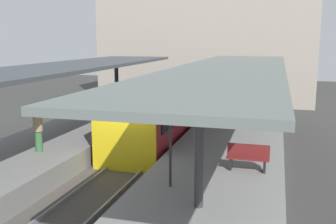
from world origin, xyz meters
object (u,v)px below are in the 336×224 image
object	(u,v)px
platform_bench	(248,157)
commuter_train	(169,106)
platform_sign	(170,133)
passenger_near_bench	(38,130)

from	to	relation	value
platform_bench	commuter_train	bearing A→B (deg)	122.81
commuter_train	platform_sign	size ratio (longest dim) A/B	5.97
commuter_train	passenger_near_bench	size ratio (longest dim) A/B	7.94
platform_bench	platform_sign	bearing A→B (deg)	-134.30
platform_bench	platform_sign	xyz separation A→B (m)	(-2.09, -2.15, 1.16)
platform_sign	passenger_near_bench	xyz separation A→B (m)	(-5.90, 2.20, -0.76)
commuter_train	passenger_near_bench	xyz separation A→B (m)	(-3.19, -7.40, 0.13)
platform_bench	passenger_near_bench	bearing A→B (deg)	179.62
commuter_train	passenger_near_bench	bearing A→B (deg)	-113.33
platform_sign	passenger_near_bench	size ratio (longest dim) A/B	1.33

